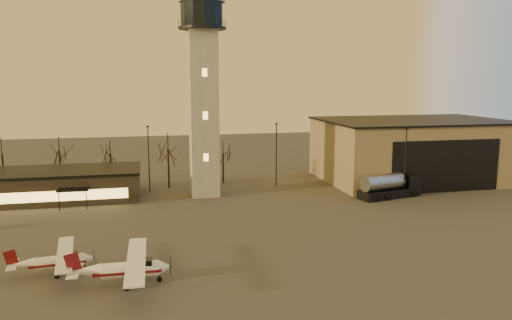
# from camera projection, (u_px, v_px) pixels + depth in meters

# --- Properties ---
(ground) EXTENTS (220.00, 220.00, 0.00)m
(ground) POSITION_uv_depth(u_px,v_px,m) (244.00, 270.00, 45.36)
(ground) COLOR #3D3A38
(ground) RESTS_ON ground
(control_tower) EXTENTS (6.80, 6.80, 32.60)m
(control_tower) POSITION_uv_depth(u_px,v_px,m) (203.00, 84.00, 71.59)
(control_tower) COLOR gray
(control_tower) RESTS_ON ground
(hangar) EXTENTS (30.60, 20.60, 10.30)m
(hangar) POSITION_uv_depth(u_px,v_px,m) (412.00, 150.00, 84.96)
(hangar) COLOR #8C785C
(hangar) RESTS_ON ground
(terminal) EXTENTS (25.40, 12.20, 4.30)m
(terminal) POSITION_uv_depth(u_px,v_px,m) (49.00, 185.00, 71.09)
(terminal) COLOR black
(terminal) RESTS_ON ground
(light_poles) EXTENTS (58.50, 12.25, 10.14)m
(light_poles) POSITION_uv_depth(u_px,v_px,m) (207.00, 158.00, 74.44)
(light_poles) COLOR black
(light_poles) RESTS_ON ground
(tree_row) EXTENTS (37.20, 9.20, 8.80)m
(tree_row) POSITION_uv_depth(u_px,v_px,m) (112.00, 150.00, 79.16)
(tree_row) COLOR black
(tree_row) RESTS_ON ground
(cessna_front) EXTENTS (9.01, 11.39, 3.15)m
(cessna_front) POSITION_uv_depth(u_px,v_px,m) (132.00, 272.00, 42.03)
(cessna_front) COLOR white
(cessna_front) RESTS_ON ground
(cessna_rear) EXTENTS (7.82, 9.86, 2.71)m
(cessna_rear) POSITION_uv_depth(u_px,v_px,m) (62.00, 264.00, 44.34)
(cessna_rear) COLOR white
(cessna_rear) RESTS_ON ground
(fuel_truck) EXTENTS (10.10, 5.00, 3.61)m
(fuel_truck) POSITION_uv_depth(u_px,v_px,m) (389.00, 188.00, 72.64)
(fuel_truck) COLOR black
(fuel_truck) RESTS_ON ground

